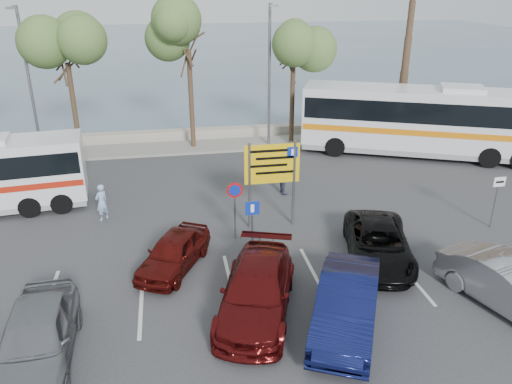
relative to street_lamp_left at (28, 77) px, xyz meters
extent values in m
plane|color=#353538|center=(10.00, -13.52, -4.60)|extent=(120.00, 120.00, 0.00)
cube|color=gray|center=(10.00, 0.48, -4.52)|extent=(44.00, 2.40, 0.15)
cube|color=#A09380|center=(10.00, 2.48, -4.30)|extent=(48.00, 0.80, 0.60)
plane|color=#425D6A|center=(10.00, 46.48, -4.59)|extent=(140.00, 140.00, 0.00)
cylinder|color=#382619|center=(2.00, 0.48, -1.93)|extent=(0.28, 0.28, 5.04)
cylinder|color=#382619|center=(8.50, 0.48, -1.65)|extent=(0.28, 0.28, 5.60)
cylinder|color=#382619|center=(14.50, 0.48, -1.86)|extent=(0.28, 0.28, 5.18)
cylinder|color=#382619|center=(21.50, 0.48, 0.55)|extent=(0.48, 0.48, 10.00)
cylinder|color=slate|center=(0.00, 0.08, -0.45)|extent=(0.16, 0.16, 8.00)
cylinder|color=slate|center=(0.00, -0.37, 3.50)|extent=(0.12, 0.90, 0.12)
cube|color=slate|center=(0.00, -0.87, 3.45)|extent=(0.45, 0.25, 0.12)
cylinder|color=slate|center=(13.00, 0.08, -0.45)|extent=(0.16, 0.16, 8.00)
cylinder|color=slate|center=(13.00, -0.37, 3.50)|extent=(0.12, 0.90, 0.12)
cube|color=slate|center=(13.00, -0.87, 3.45)|extent=(0.45, 0.25, 0.12)
cylinder|color=slate|center=(10.10, -10.32, -2.80)|extent=(0.12, 0.12, 3.60)
cylinder|color=slate|center=(11.90, -10.32, -2.80)|extent=(0.12, 0.12, 3.60)
cube|color=#E9B50C|center=(11.00, -10.32, -1.90)|extent=(2.20, 0.06, 1.60)
cube|color=#0C2699|center=(11.80, -10.36, -1.45)|extent=(0.42, 0.01, 0.42)
cylinder|color=slate|center=(9.40, -11.12, -3.50)|extent=(0.07, 0.07, 2.20)
cylinder|color=#B20C0C|center=(9.40, -11.15, -2.55)|extent=(0.60, 0.03, 0.60)
cylinder|color=slate|center=(9.80, -12.72, -3.50)|extent=(0.07, 0.07, 2.20)
cube|color=#0C2699|center=(9.80, -12.74, -2.60)|extent=(0.50, 0.03, 0.50)
cylinder|color=slate|center=(19.80, -12.02, -3.50)|extent=(0.07, 0.07, 2.20)
cube|color=white|center=(19.80, -12.04, -2.60)|extent=(0.50, 0.03, 0.40)
cube|color=silver|center=(21.05, -3.02, -2.40)|extent=(13.05, 7.67, 3.20)
cube|color=black|center=(21.05, -3.02, -1.83)|extent=(12.83, 7.60, 1.14)
cube|color=orange|center=(21.05, -3.02, -2.92)|extent=(12.94, 7.64, 0.33)
cube|color=gray|center=(21.05, -3.02, -4.00)|extent=(12.92, 7.59, 0.60)
cube|color=silver|center=(21.05, -3.02, -0.67)|extent=(2.68, 2.45, 0.26)
imported|color=gray|center=(3.37, -17.02, -3.81)|extent=(2.02, 4.69, 1.58)
imported|color=#0D123F|center=(11.80, -17.02, -3.82)|extent=(3.48, 4.95, 1.55)
imported|color=#520D0D|center=(9.40, -15.84, -3.87)|extent=(3.51, 5.40, 1.46)
imported|color=#4F0E0B|center=(7.00, -12.92, -3.97)|extent=(3.05, 3.98, 1.26)
imported|color=black|center=(14.20, -13.64, -3.94)|extent=(3.42, 5.18, 1.32)
imported|color=gray|center=(17.04, -17.02, -3.84)|extent=(3.04, 4.89, 1.52)
imported|color=#91ABD3|center=(4.16, -8.52, -3.80)|extent=(0.68, 0.68, 1.59)
imported|color=#2F3247|center=(12.34, -7.02, -3.79)|extent=(0.62, 0.79, 1.61)
camera|label=1|loc=(7.15, -28.24, 4.75)|focal=35.00mm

